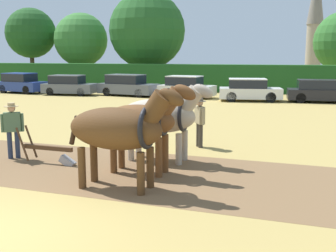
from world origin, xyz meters
The scene contains 17 objects.
hedgerow centered at (0.00, 29.02, 1.12)m, with size 65.87×1.60×2.23m, color #1E511E.
tree_far_left centered at (-20.78, 33.41, 5.20)m, with size 5.13×5.13×7.78m.
tree_left centered at (-15.27, 33.81, 4.49)m, with size 5.37×5.37×7.18m.
tree_center_left centered at (-7.92, 32.91, 5.26)m, with size 7.18×7.18×8.86m.
church_spire centered at (8.85, 65.01, 8.86)m, with size 2.61×2.61×16.92m.
draft_horse_lead_left centered at (1.34, 3.12, 1.41)m, with size 2.93×1.17×2.44m.
draft_horse_lead_right centered at (1.44, 4.49, 1.38)m, with size 2.65×0.99×2.43m.
draft_horse_trail_left centered at (1.52, 5.86, 1.33)m, with size 2.91×1.17×2.35m.
plow centered at (-1.36, 4.67, 0.33)m, with size 1.80×0.48×1.13m.
farmer_at_plow centered at (-2.80, 4.93, 0.97)m, with size 0.57×0.42×1.67m.
farmer_beside_team centered at (2.23, 7.94, 0.96)m, with size 0.42×0.56×1.65m.
parked_car_far_left centered at (-15.49, 23.66, 0.76)m, with size 4.10×2.35×1.59m.
parked_car_left centered at (-10.99, 23.23, 0.72)m, with size 4.08×1.97×1.51m.
parked_car_center_left centered at (-6.44, 23.77, 0.76)m, with size 4.69×2.56×1.58m.
parked_car_center centered at (-1.92, 23.62, 0.74)m, with size 4.11×2.33×1.55m.
parked_car_center_right centered at (2.62, 22.65, 0.72)m, with size 4.27×2.33×1.48m.
parked_car_right centered at (7.08, 23.13, 0.70)m, with size 4.28×2.00×1.45m.
Camera 1 is at (4.94, -5.64, 3.08)m, focal length 45.00 mm.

